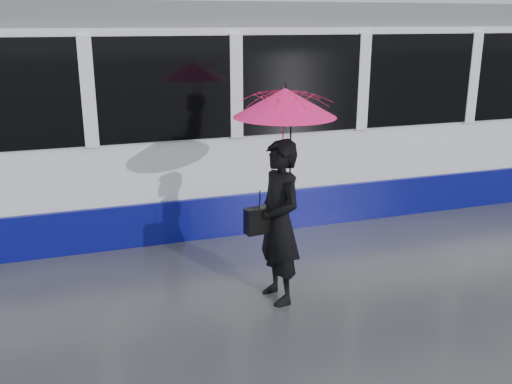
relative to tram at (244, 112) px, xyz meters
name	(u,v)px	position (x,y,z in m)	size (l,w,h in m)	color
ground	(209,275)	(-1.26, -2.50, -1.64)	(90.00, 90.00, 0.00)	#2E2E33
rails	(172,214)	(-1.26, 0.00, -1.63)	(34.00, 1.51, 0.02)	#3F3D38
tram	(244,112)	(0.00, 0.00, 0.00)	(26.00, 2.56, 3.35)	white
woman	(279,222)	(-0.66, -3.37, -0.70)	(0.68, 0.45, 1.87)	black
umbrella	(285,123)	(-0.61, -3.37, 0.42)	(1.24, 1.24, 1.27)	#FF155C
handbag	(260,220)	(-0.88, -3.35, -0.66)	(0.35, 0.19, 0.47)	black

